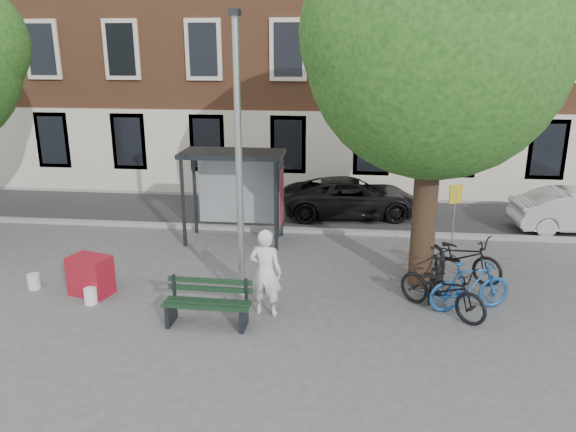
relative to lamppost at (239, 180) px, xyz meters
The scene contains 19 objects.
ground 2.78m from the lamppost, ahead, with size 90.00×90.00×0.00m, color #4C4C4F.
road 7.53m from the lamppost, 90.00° to the left, with size 40.00×4.00×0.01m, color #28282B.
curb_near 5.69m from the lamppost, 90.00° to the left, with size 40.00×0.25×0.12m, color gray.
curb_far 9.40m from the lamppost, 90.00° to the left, with size 40.00×0.25×0.12m, color gray.
building_row 13.67m from the lamppost, 90.00° to the left, with size 30.00×8.00×14.00m, color brown.
lamppost is the anchor object (origin of this frame).
tree_right 5.10m from the lamppost, 19.03° to the left, with size 5.76×5.60×8.20m.
bus_shelter 4.24m from the lamppost, 98.43° to the left, with size 2.85×1.45×2.62m.
painter 1.99m from the lamppost, 37.63° to the right, with size 0.69×0.45×1.88m, color silver.
bench 2.64m from the lamppost, 115.13° to the right, with size 1.78×0.62×0.91m.
bike_a 5.78m from the lamppost, 21.52° to the left, with size 0.75×2.15×1.13m, color black.
bike_b 5.37m from the lamppost, ahead, with size 0.52×1.85×1.11m, color navy.
bike_c 4.83m from the lamppost, ahead, with size 0.73×2.09×1.10m, color black.
bike_d 4.92m from the lamppost, 11.35° to the left, with size 0.51×1.80×1.08m, color black.
car_dark 7.64m from the lamppost, 71.33° to the left, with size 2.09×4.53×1.26m, color black.
red_stand 4.21m from the lamppost, behind, with size 0.90×0.60×0.90m, color maroon.
bucket_a 4.22m from the lamppost, behind, with size 0.28×0.28×0.36m, color white.
bucket_b 5.61m from the lamppost, behind, with size 0.28×0.28×0.36m, color silver.
notice_sign 5.88m from the lamppost, 30.76° to the left, with size 0.35×0.17×2.09m.
Camera 1 is at (2.29, -11.12, 5.45)m, focal length 35.00 mm.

